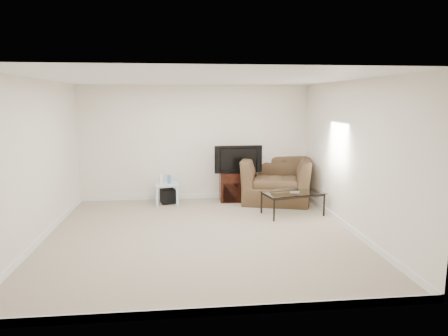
{
  "coord_description": "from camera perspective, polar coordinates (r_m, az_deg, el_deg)",
  "views": [
    {
      "loc": [
        -0.3,
        -6.24,
        2.17
      ],
      "look_at": [
        0.5,
        1.2,
        0.9
      ],
      "focal_mm": 32.0,
      "sensor_mm": 36.0,
      "label": 1
    }
  ],
  "objects": [
    {
      "name": "wall_left",
      "position": [
        6.68,
        -25.29,
        0.78
      ],
      "size": [
        0.02,
        5.0,
        2.5
      ],
      "primitive_type": "cube",
      "color": "silver",
      "rests_on": "ground"
    },
    {
      "name": "coffee_table",
      "position": [
        7.79,
        9.75,
        -5.01
      ],
      "size": [
        1.24,
        0.87,
        0.44
      ],
      "primitive_type": null,
      "rotation": [
        0.0,
        0.0,
        0.22
      ],
      "color": "black",
      "rests_on": "floor"
    },
    {
      "name": "plate_right_switch",
      "position": [
        8.37,
        13.37,
        3.06
      ],
      "size": [
        0.02,
        0.09,
        0.13
      ],
      "primitive_type": "cube",
      "color": "white",
      "rests_on": "wall_right"
    },
    {
      "name": "wall_back",
      "position": [
        8.8,
        -4.15,
        3.6
      ],
      "size": [
        5.0,
        0.02,
        2.5
      ],
      "primitive_type": "cube",
      "color": "silver",
      "rests_on": "ground"
    },
    {
      "name": "recliner",
      "position": [
        8.67,
        7.48,
        -0.67
      ],
      "size": [
        1.65,
        1.3,
        1.26
      ],
      "primitive_type": "imported",
      "rotation": [
        0.0,
        0.0,
        -0.28
      ],
      "color": "#503A22",
      "rests_on": "floor"
    },
    {
      "name": "wall_right",
      "position": [
        6.9,
        17.86,
        1.5
      ],
      "size": [
        0.02,
        5.0,
        2.5
      ],
      "primitive_type": "cube",
      "color": "silver",
      "rests_on": "ground"
    },
    {
      "name": "tv_stand",
      "position": [
        8.76,
        1.89,
        -2.59
      ],
      "size": [
        0.77,
        0.54,
        0.64
      ],
      "primitive_type": null,
      "rotation": [
        0.0,
        0.0,
        -0.02
      ],
      "color": "black",
      "rests_on": "floor"
    },
    {
      "name": "dvd_player",
      "position": [
        8.67,
        1.93,
        -1.28
      ],
      "size": [
        0.45,
        0.32,
        0.06
      ],
      "primitive_type": "cube",
      "rotation": [
        0.0,
        0.0,
        -0.02
      ],
      "color": "black",
      "rests_on": "tv_stand"
    },
    {
      "name": "television",
      "position": [
        8.61,
        1.93,
        1.36
      ],
      "size": [
        0.96,
        0.23,
        0.59
      ],
      "primitive_type": "imported",
      "rotation": [
        0.0,
        0.0,
        0.04
      ],
      "color": "black",
      "rests_on": "tv_stand"
    },
    {
      "name": "plate_back",
      "position": [
        8.85,
        -13.26,
        3.41
      ],
      "size": [
        0.12,
        0.02,
        0.12
      ],
      "primitive_type": "cube",
      "color": "white",
      "rests_on": "wall_back"
    },
    {
      "name": "subwoofer",
      "position": [
        8.6,
        -8.0,
        -4.0
      ],
      "size": [
        0.36,
        0.36,
        0.3
      ],
      "primitive_type": "cube",
      "rotation": [
        0.0,
        0.0,
        0.24
      ],
      "color": "black",
      "rests_on": "floor"
    },
    {
      "name": "game_console",
      "position": [
        8.47,
        -8.99,
        -1.53
      ],
      "size": [
        0.06,
        0.15,
        0.2
      ],
      "primitive_type": "cube",
      "rotation": [
        0.0,
        0.0,
        0.13
      ],
      "color": "white",
      "rests_on": "side_table"
    },
    {
      "name": "floor",
      "position": [
        6.62,
        -3.24,
        -9.54
      ],
      "size": [
        5.0,
        5.0,
        0.0
      ],
      "primitive_type": "plane",
      "color": "tan",
      "rests_on": "ground"
    },
    {
      "name": "side_table",
      "position": [
        8.56,
        -8.19,
        -3.61
      ],
      "size": [
        0.5,
        0.5,
        0.44
      ],
      "primitive_type": null,
      "rotation": [
        0.0,
        0.0,
        0.09
      ],
      "color": "silver",
      "rests_on": "floor"
    },
    {
      "name": "plate_right_outlet",
      "position": [
        8.26,
        13.81,
        -3.75
      ],
      "size": [
        0.02,
        0.08,
        0.12
      ],
      "primitive_type": "cube",
      "color": "white",
      "rests_on": "wall_right"
    },
    {
      "name": "ceiling",
      "position": [
        6.26,
        -3.47,
        12.63
      ],
      "size": [
        5.0,
        5.0,
        0.0
      ],
      "primitive_type": "plane",
      "color": "white",
      "rests_on": "ground"
    },
    {
      "name": "remote",
      "position": [
        7.73,
        10.06,
        -3.36
      ],
      "size": [
        0.18,
        0.05,
        0.02
      ],
      "primitive_type": "cube",
      "rotation": [
        0.0,
        0.0,
        0.02
      ],
      "color": "#B2B2B7",
      "rests_on": "coffee_table"
    },
    {
      "name": "game_case",
      "position": [
        8.48,
        -7.86,
        -1.59
      ],
      "size": [
        0.07,
        0.14,
        0.18
      ],
      "primitive_type": "cube",
      "rotation": [
        0.0,
        0.0,
        0.22
      ],
      "color": "#337FCC",
      "rests_on": "side_table"
    }
  ]
}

